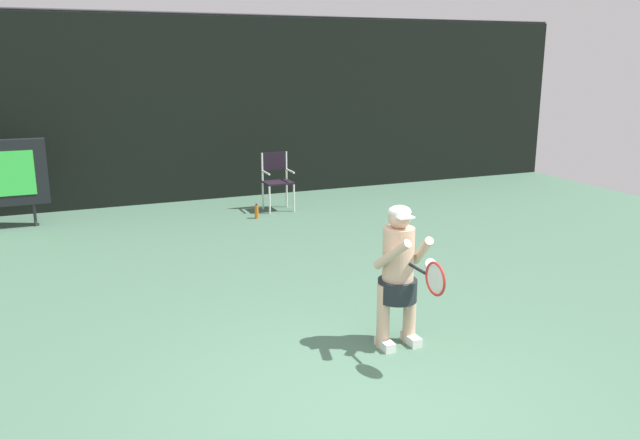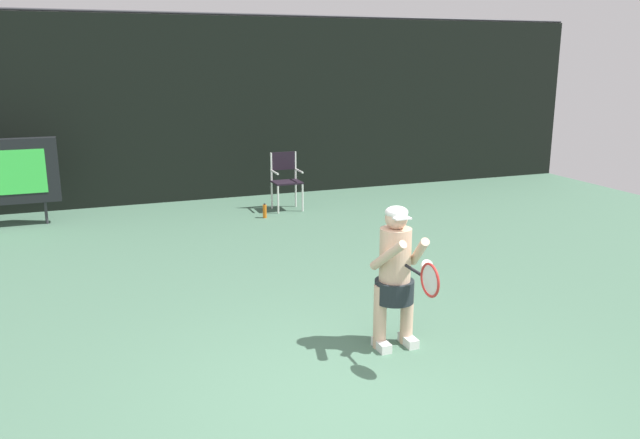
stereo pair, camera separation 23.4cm
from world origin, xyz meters
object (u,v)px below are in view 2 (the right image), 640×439
(water_bottle, at_px, (265,211))
(tennis_player, at_px, (395,272))
(umpire_chair, at_px, (286,177))
(tennis_racket, at_px, (429,279))

(water_bottle, relative_size, tennis_player, 0.18)
(umpire_chair, height_order, tennis_racket, umpire_chair)
(tennis_player, bearing_deg, umpire_chair, 82.32)
(tennis_player, relative_size, tennis_racket, 2.39)
(tennis_racket, bearing_deg, tennis_player, 89.58)
(umpire_chair, distance_m, tennis_player, 6.15)
(tennis_racket, bearing_deg, water_bottle, 87.53)
(umpire_chair, height_order, tennis_player, tennis_player)
(water_bottle, xyz_separation_m, tennis_racket, (-0.26, -6.21, 0.79))
(tennis_player, height_order, tennis_racket, tennis_player)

